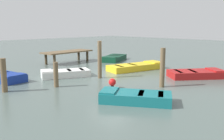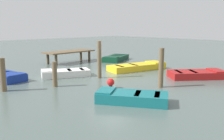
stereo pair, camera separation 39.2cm
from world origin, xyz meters
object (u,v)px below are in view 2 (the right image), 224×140
rowboat_red (197,74)px  mooring_piling_near_left (161,68)px  rowboat_yellow (137,67)px  rowboat_teal (132,97)px  mooring_piling_mid_left (99,60)px  mooring_piling_near_right (3,75)px  dock_segment (69,53)px  rowboat_dark_green (116,58)px  rowboat_blue (4,76)px  rowboat_white (65,73)px  mooring_piling_center (55,74)px  marker_buoy (111,82)px

rowboat_red → mooring_piling_near_left: size_ratio=1.73×
rowboat_yellow → rowboat_teal: size_ratio=1.44×
mooring_piling_mid_left → mooring_piling_near_left: (0.76, -3.74, -0.11)m
mooring_piling_mid_left → mooring_piling_near_right: (-5.14, 0.82, -0.30)m
dock_segment → rowboat_yellow: 6.22m
rowboat_yellow → rowboat_teal: bearing=-127.5°
rowboat_yellow → rowboat_dark_green: bearing=77.1°
dock_segment → mooring_piling_near_left: mooring_piling_near_left is taller
rowboat_yellow → rowboat_blue: 8.39m
rowboat_red → mooring_piling_mid_left: bearing=174.7°
dock_segment → mooring_piling_mid_left: mooring_piling_mid_left is taller
rowboat_teal → rowboat_white: bearing=-41.5°
mooring_piling_center → rowboat_white: bearing=45.4°
dock_segment → rowboat_dark_green: bearing=-29.1°
rowboat_red → mooring_piling_mid_left: (-4.13, 3.87, 0.86)m
mooring_piling_mid_left → mooring_piling_center: 2.99m
rowboat_teal → mooring_piling_center: 4.47m
rowboat_blue → rowboat_red: 10.99m
rowboat_red → rowboat_white: (-5.36, 5.56, 0.00)m
dock_segment → mooring_piling_center: size_ratio=3.40×
mooring_piling_near_left → rowboat_dark_green: bearing=59.0°
rowboat_teal → mooring_piling_center: mooring_piling_center is taller
rowboat_blue → rowboat_red: same height
rowboat_blue → rowboat_dark_green: size_ratio=0.86×
rowboat_white → mooring_piling_near_right: size_ratio=1.93×
rowboat_white → mooring_piling_near_left: (1.99, -5.43, 0.75)m
mooring_piling_mid_left → marker_buoy: size_ratio=4.48×
rowboat_red → mooring_piling_near_left: (-3.37, 0.13, 0.75)m
mooring_piling_near_right → marker_buoy: 5.01m
dock_segment → rowboat_yellow: bearing=-79.4°
mooring_piling_near_left → marker_buoy: bearing=140.6°
rowboat_yellow → rowboat_teal: (-5.70, -4.65, 0.00)m
rowboat_dark_green → marker_buoy: bearing=18.7°
rowboat_teal → mooring_piling_center: bearing=-22.3°
rowboat_teal → rowboat_white: same height
dock_segment → mooring_piling_near_right: size_ratio=2.72×
rowboat_white → mooring_piling_mid_left: 2.26m
rowboat_yellow → mooring_piling_center: (-6.56, -0.29, 0.41)m
rowboat_red → mooring_piling_near_right: (-9.27, 4.69, 0.56)m
rowboat_dark_green → mooring_piling_near_left: 9.66m
dock_segment → rowboat_blue: bearing=-158.3°
rowboat_blue → rowboat_white: same height
rowboat_yellow → marker_buoy: 5.33m
dock_segment → rowboat_blue: dock_segment is taller
dock_segment → rowboat_dark_green: 4.04m
rowboat_white → mooring_piling_mid_left: mooring_piling_mid_left is taller
rowboat_dark_green → mooring_piling_center: size_ratio=2.76×
dock_segment → mooring_piling_center: 8.08m
rowboat_blue → marker_buoy: (3.06, -5.47, 0.07)m
dock_segment → rowboat_dark_green: size_ratio=1.23×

